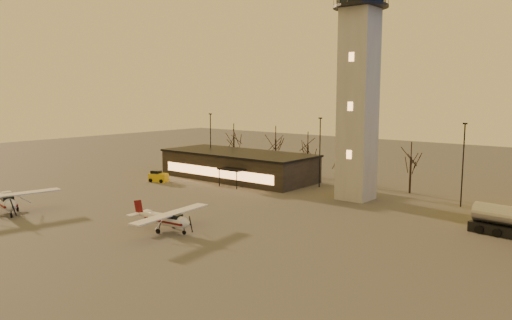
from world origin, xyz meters
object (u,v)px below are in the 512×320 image
Objects in this scene: terminal at (238,165)px; service_cart at (158,177)px; control_tower at (359,71)px; cessna_front at (169,222)px; cessna_rear at (5,204)px.

terminal reaches higher than service_cart.
control_tower reaches higher than terminal.
cessna_rear is (-19.99, -6.86, 0.17)m from cessna_front.
cessna_front is (14.95, -27.48, -1.21)m from terminal.
cessna_rear is (-27.03, -32.36, -15.20)m from control_tower.
cessna_front is 0.85× the size of cessna_rear.
cessna_rear is at bearing -129.88° from control_tower.
service_cart is at bearing -127.64° from terminal.
terminal is 2.13× the size of cessna_rear.
terminal is at bearing 92.62° from cessna_rear.
cessna_front is at bearing 29.90° from cessna_rear.
cessna_front is (-7.04, -25.50, -15.38)m from control_tower.
control_tower reaches higher than service_cart.
terminal is at bearing 111.86° from cessna_front.
terminal is 2.51× the size of cessna_front.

